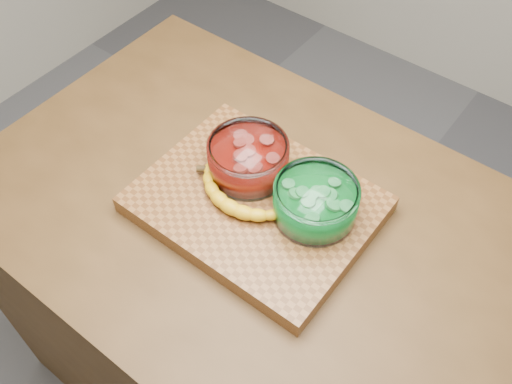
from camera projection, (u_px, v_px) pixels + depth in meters
The scene contains 6 objects.
ground at pixel (256, 376), 1.86m from camera, with size 3.50×3.50×0.00m, color #56565A.
counter at pixel (256, 312), 1.51m from camera, with size 1.20×0.80×0.90m, color #4D3217.
cutting_board at pixel (256, 204), 1.14m from camera, with size 0.45×0.35×0.04m, color brown.
bowl_red at pixel (248, 159), 1.14m from camera, with size 0.16×0.16×0.08m.
bowl_green at pixel (315, 202), 1.08m from camera, with size 0.16×0.16×0.08m.
banana at pixel (238, 197), 1.11m from camera, with size 0.24×0.11×0.03m, color gold, non-canonical shape.
Camera 1 is at (0.42, -0.55, 1.83)m, focal length 40.00 mm.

